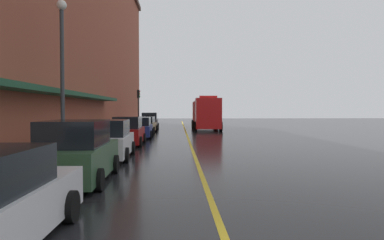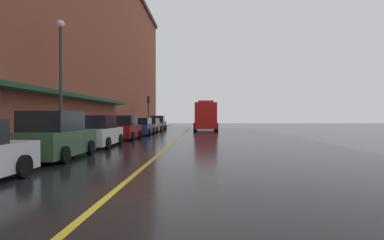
# 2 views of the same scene
# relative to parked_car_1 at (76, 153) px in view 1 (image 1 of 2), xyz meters

# --- Properties ---
(ground_plane) EXTENTS (112.00, 112.00, 0.00)m
(ground_plane) POSITION_rel_parked_car_1_xyz_m (3.95, 18.66, -0.88)
(ground_plane) COLOR black
(sidewalk_left) EXTENTS (2.40, 70.00, 0.15)m
(sidewalk_left) POSITION_rel_parked_car_1_xyz_m (-2.25, 18.66, -0.81)
(sidewalk_left) COLOR #ADA8A0
(sidewalk_left) RESTS_ON ground
(lane_center_stripe) EXTENTS (0.16, 70.00, 0.01)m
(lane_center_stripe) POSITION_rel_parked_car_1_xyz_m (3.95, 18.66, -0.88)
(lane_center_stripe) COLOR gold
(lane_center_stripe) RESTS_ON ground
(brick_building_left) EXTENTS (9.81, 64.00, 19.63)m
(brick_building_left) POSITION_rel_parked_car_1_xyz_m (-7.78, 17.66, 8.94)
(brick_building_left) COLOR brown
(brick_building_left) RESTS_ON ground
(parked_car_1) EXTENTS (2.17, 4.45, 1.91)m
(parked_car_1) POSITION_rel_parked_car_1_xyz_m (0.00, 0.00, 0.00)
(parked_car_1) COLOR #2D5133
(parked_car_1) RESTS_ON ground
(parked_car_2) EXTENTS (2.07, 4.53, 1.77)m
(parked_car_2) POSITION_rel_parked_car_1_xyz_m (0.03, 5.19, -0.06)
(parked_car_2) COLOR silver
(parked_car_2) RESTS_ON ground
(parked_car_3) EXTENTS (1.97, 4.23, 1.79)m
(parked_car_3) POSITION_rel_parked_car_1_xyz_m (0.03, 11.13, -0.05)
(parked_car_3) COLOR maroon
(parked_car_3) RESTS_ON ground
(parked_car_4) EXTENTS (2.18, 4.86, 1.62)m
(parked_car_4) POSITION_rel_parked_car_1_xyz_m (0.09, 17.12, -0.12)
(parked_car_4) COLOR navy
(parked_car_4) RESTS_ON ground
(parked_car_5) EXTENTS (2.05, 4.90, 1.55)m
(parked_car_5) POSITION_rel_parked_car_1_xyz_m (0.08, 22.73, -0.15)
(parked_car_5) COLOR #A5844C
(parked_car_5) RESTS_ON ground
(parked_car_6) EXTENTS (2.18, 4.87, 1.86)m
(parked_car_6) POSITION_rel_parked_car_1_xyz_m (-0.05, 29.08, -0.02)
(parked_car_6) COLOR #595B60
(parked_car_6) RESTS_ON ground
(fire_truck) EXTENTS (2.87, 7.98, 3.60)m
(fire_truck) POSITION_rel_parked_car_1_xyz_m (6.21, 27.08, 0.83)
(fire_truck) COLOR red
(fire_truck) RESTS_ON ground
(parking_meter_1) EXTENTS (0.14, 0.18, 1.33)m
(parking_meter_1) POSITION_rel_parked_car_1_xyz_m (-1.40, 16.61, 0.18)
(parking_meter_1) COLOR #4C4C51
(parking_meter_1) RESTS_ON sidewalk_left
(parking_meter_2) EXTENTS (0.14, 0.18, 1.33)m
(parking_meter_2) POSITION_rel_parked_car_1_xyz_m (-1.40, 6.04, 0.18)
(parking_meter_2) COLOR #4C4C51
(parking_meter_2) RESTS_ON sidewalk_left
(parking_meter_3) EXTENTS (0.14, 0.18, 1.33)m
(parking_meter_3) POSITION_rel_parked_car_1_xyz_m (-1.40, 19.46, 0.18)
(parking_meter_3) COLOR #4C4C51
(parking_meter_3) RESTS_ON sidewalk_left
(street_lamp_left) EXTENTS (0.44, 0.44, 6.94)m
(street_lamp_left) POSITION_rel_parked_car_1_xyz_m (-2.00, 4.94, 3.52)
(street_lamp_left) COLOR #33383D
(street_lamp_left) RESTS_ON sidewalk_left
(traffic_light_near) EXTENTS (0.38, 0.36, 4.30)m
(traffic_light_near) POSITION_rel_parked_car_1_xyz_m (-1.34, 29.35, 2.27)
(traffic_light_near) COLOR #232326
(traffic_light_near) RESTS_ON sidewalk_left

